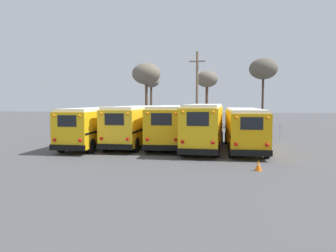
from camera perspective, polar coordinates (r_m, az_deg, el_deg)
ground_plane at (r=25.50m, az=-0.02°, el=-3.60°), size 160.00×160.00×0.00m
school_bus_0 at (r=26.73m, az=-12.20°, el=0.22°), size 2.55×10.67×3.01m
school_bus_1 at (r=26.53m, az=-5.90°, el=0.39°), size 2.53×10.38×3.13m
school_bus_2 at (r=26.21m, az=0.28°, el=0.37°), size 2.94×10.59×3.15m
school_bus_3 at (r=24.61m, az=6.40°, el=0.25°), size 2.88×10.62×3.29m
school_bus_4 at (r=24.21m, az=13.11°, el=-0.26°), size 2.55×9.59×2.99m
utility_pole at (r=37.62m, az=5.08°, el=6.14°), size 1.80×0.29×9.13m
bare_tree_0 at (r=41.18m, az=6.80°, el=7.91°), size 2.71×2.71×7.29m
bare_tree_1 at (r=48.81m, az=-2.95°, el=7.55°), size 2.41×2.41×7.38m
bare_tree_2 at (r=45.47m, az=-3.80°, el=8.96°), size 3.90×3.90×8.75m
bare_tree_3 at (r=45.52m, az=16.27°, el=9.46°), size 3.70×3.70×9.19m
fence_line at (r=32.46m, az=1.86°, el=-0.15°), size 19.45×0.06×1.42m
traffic_cone at (r=17.30m, az=15.46°, el=-6.63°), size 0.36×0.36×0.54m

